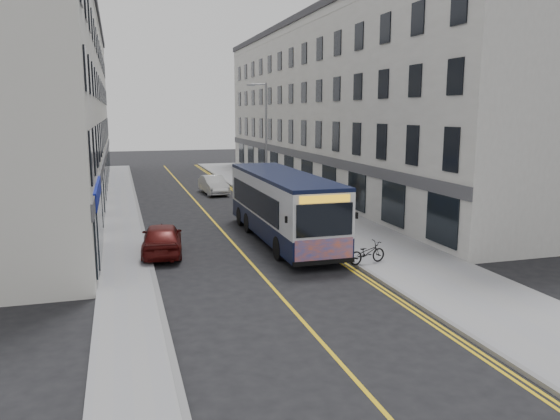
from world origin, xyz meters
TOP-DOWN VIEW (x-y plane):
  - ground at (0.00, 0.00)m, footprint 140.00×140.00m
  - pavement_east at (6.25, 12.00)m, footprint 4.50×64.00m
  - pavement_west at (-5.00, 12.00)m, footprint 2.00×64.00m
  - kerb_east at (4.00, 12.00)m, footprint 0.18×64.00m
  - kerb_west at (-4.00, 12.00)m, footprint 0.18×64.00m
  - road_centre_line at (0.00, 12.00)m, footprint 0.12×64.00m
  - road_dbl_yellow_inner at (3.55, 12.00)m, footprint 0.10×64.00m
  - road_dbl_yellow_outer at (3.75, 12.00)m, footprint 0.10×64.00m
  - terrace_east at (11.50, 21.00)m, footprint 6.00×46.00m
  - terrace_west at (-9.00, 21.00)m, footprint 6.00×46.00m
  - streetlamp at (4.17, 14.00)m, footprint 1.32×0.18m
  - city_bus at (2.41, 4.26)m, footprint 2.63×11.27m
  - bicycle at (4.40, -1.03)m, footprint 1.79×0.93m
  - pedestrian_near at (7.23, 11.47)m, footprint 0.75×0.58m
  - pedestrian_far at (6.51, 13.74)m, footprint 1.13×1.01m
  - car_white at (1.80, 20.39)m, footprint 1.80×4.35m
  - car_maroon at (-3.40, 3.21)m, footprint 2.11×4.37m

SIDE VIEW (x-z plane):
  - ground at x=0.00m, z-range 0.00..0.00m
  - road_centre_line at x=0.00m, z-range 0.00..0.01m
  - road_dbl_yellow_inner at x=3.55m, z-range 0.00..0.01m
  - road_dbl_yellow_outer at x=3.75m, z-range 0.00..0.01m
  - pavement_east at x=6.25m, z-range 0.00..0.12m
  - pavement_west at x=-5.00m, z-range 0.00..0.12m
  - kerb_east at x=4.00m, z-range 0.00..0.13m
  - kerb_west at x=-4.00m, z-range 0.00..0.13m
  - bicycle at x=4.40m, z-range 0.12..1.01m
  - car_white at x=1.80m, z-range 0.00..1.40m
  - car_maroon at x=-3.40m, z-range 0.00..1.44m
  - pedestrian_near at x=7.23m, z-range 0.12..1.94m
  - pedestrian_far at x=6.51m, z-range 0.12..2.04m
  - city_bus at x=2.41m, z-range 0.15..3.43m
  - streetlamp at x=4.17m, z-range 0.38..8.38m
  - terrace_east at x=11.50m, z-range 0.00..13.00m
  - terrace_west at x=-9.00m, z-range 0.00..13.00m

